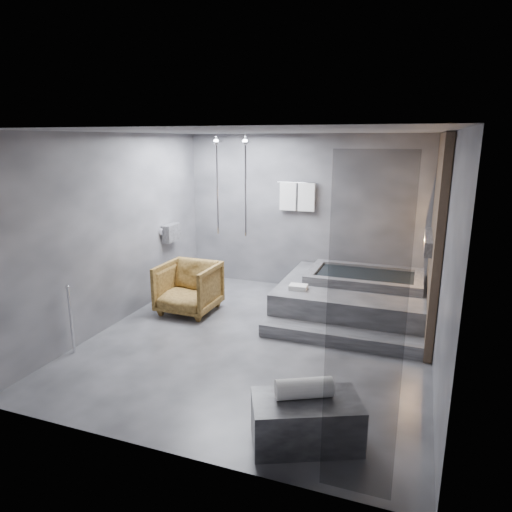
% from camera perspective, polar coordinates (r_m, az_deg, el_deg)
% --- Properties ---
extents(room, '(5.00, 5.04, 2.82)m').
position_cam_1_polar(room, '(6.04, 4.84, 5.07)').
color(room, '#333336').
rests_on(room, ground).
extents(tub_deck, '(2.20, 2.00, 0.50)m').
position_cam_1_polar(tub_deck, '(7.44, 11.96, -5.18)').
color(tub_deck, '#38383B').
rests_on(tub_deck, ground).
extents(tub_step, '(2.20, 0.36, 0.18)m').
position_cam_1_polar(tub_step, '(6.41, 10.32, -9.92)').
color(tub_step, '#38383B').
rests_on(tub_step, ground).
extents(concrete_bench, '(1.11, 0.89, 0.44)m').
position_cam_1_polar(concrete_bench, '(4.44, 6.27, -19.84)').
color(concrete_bench, '#2D2D2F').
rests_on(concrete_bench, ground).
extents(driftwood_chair, '(0.88, 0.90, 0.81)m').
position_cam_1_polar(driftwood_chair, '(7.38, -8.43, -3.94)').
color(driftwood_chair, '#462F11').
rests_on(driftwood_chair, ground).
extents(rolled_towel, '(0.55, 0.40, 0.19)m').
position_cam_1_polar(rolled_towel, '(4.30, 6.02, -16.12)').
color(rolled_towel, white).
rests_on(rolled_towel, concrete_bench).
extents(deck_towel, '(0.28, 0.21, 0.07)m').
position_cam_1_polar(deck_towel, '(6.93, 5.31, -3.90)').
color(deck_towel, white).
rests_on(deck_towel, tub_deck).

